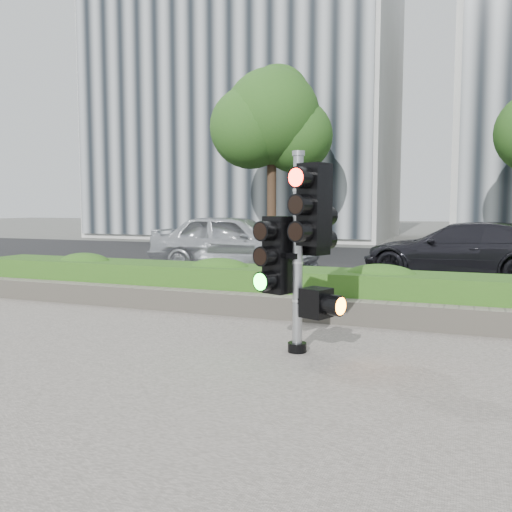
% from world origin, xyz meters
% --- Properties ---
extents(ground, '(120.00, 120.00, 0.00)m').
position_xyz_m(ground, '(0.00, 0.00, 0.00)').
color(ground, '#51514C').
rests_on(ground, ground).
extents(sidewalk, '(16.00, 11.00, 0.03)m').
position_xyz_m(sidewalk, '(0.00, -2.50, 0.01)').
color(sidewalk, '#9E9389').
rests_on(sidewalk, ground).
extents(road, '(60.00, 13.00, 0.02)m').
position_xyz_m(road, '(0.00, 10.00, 0.01)').
color(road, black).
rests_on(road, ground).
extents(curb, '(60.00, 0.25, 0.12)m').
position_xyz_m(curb, '(0.00, 3.15, 0.06)').
color(curb, gray).
rests_on(curb, ground).
extents(stone_wall, '(12.00, 0.32, 0.34)m').
position_xyz_m(stone_wall, '(0.00, 1.90, 0.20)').
color(stone_wall, gray).
rests_on(stone_wall, sidewalk).
extents(hedge, '(12.00, 1.00, 0.68)m').
position_xyz_m(hedge, '(0.00, 2.55, 0.37)').
color(hedge, '#58982E').
rests_on(hedge, sidewalk).
extents(building_left, '(16.00, 9.00, 15.00)m').
position_xyz_m(building_left, '(-9.00, 23.00, 7.50)').
color(building_left, '#B7B7B2').
rests_on(building_left, ground).
extents(tree_left, '(4.61, 4.03, 7.34)m').
position_xyz_m(tree_left, '(-4.52, 14.56, 5.04)').
color(tree_left, black).
rests_on(tree_left, ground).
extents(traffic_signal, '(0.85, 0.72, 2.30)m').
position_xyz_m(traffic_signal, '(0.94, 0.19, 1.30)').
color(traffic_signal, black).
rests_on(traffic_signal, sidewalk).
extents(car_silver, '(4.49, 1.88, 1.52)m').
position_xyz_m(car_silver, '(-2.96, 7.25, 0.78)').
color(car_silver, silver).
rests_on(car_silver, road).
extents(car_dark, '(4.89, 2.73, 1.34)m').
position_xyz_m(car_dark, '(2.63, 7.72, 0.69)').
color(car_dark, black).
rests_on(car_dark, road).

